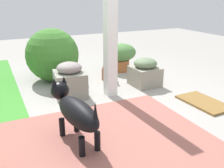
# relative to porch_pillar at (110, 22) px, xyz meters

# --- Properties ---
(ground_plane) EXTENTS (12.00, 12.00, 0.00)m
(ground_plane) POSITION_rel_porch_pillar_xyz_m (-0.35, 0.18, -1.03)
(ground_plane) COLOR #99958E
(brick_path) EXTENTS (1.80, 2.40, 0.02)m
(brick_path) POSITION_rel_porch_pillar_xyz_m (-1.19, 0.74, -1.03)
(brick_path) COLOR #9C5B50
(brick_path) RESTS_ON ground
(porch_pillar) EXTENTS (0.15, 0.15, 2.07)m
(porch_pillar) POSITION_rel_porch_pillar_xyz_m (0.00, 0.00, 0.00)
(porch_pillar) COLOR white
(porch_pillar) RESTS_ON ground
(stone_planter_nearest) EXTENTS (0.44, 0.42, 0.44)m
(stone_planter_nearest) POSITION_rel_porch_pillar_xyz_m (0.14, -0.67, -0.82)
(stone_planter_nearest) COLOR gray
(stone_planter_nearest) RESTS_ON ground
(stone_planter_mid) EXTENTS (0.50, 0.47, 0.50)m
(stone_planter_mid) POSITION_rel_porch_pillar_xyz_m (0.20, 0.54, -0.80)
(stone_planter_mid) COLOR gray
(stone_planter_mid) RESTS_ON ground
(round_shrub) EXTENTS (0.87, 0.87, 0.87)m
(round_shrub) POSITION_rel_porch_pillar_xyz_m (1.02, 0.58, -0.60)
(round_shrub) COLOR #397229
(round_shrub) RESTS_ON ground
(terracotta_pot_broad) EXTENTS (0.53, 0.53, 0.52)m
(terracotta_pot_broad) POSITION_rel_porch_pillar_xyz_m (1.03, -0.71, -0.72)
(terracotta_pot_broad) COLOR #A05B31
(terracotta_pot_broad) RESTS_ON ground
(terracotta_pot_spiky) EXTENTS (0.21, 0.21, 0.53)m
(terracotta_pot_spiky) POSITION_rel_porch_pillar_xyz_m (0.64, -0.25, -0.78)
(terracotta_pot_spiky) COLOR #A25942
(terracotta_pot_spiky) RESTS_ON ground
(dog) EXTENTS (0.85, 0.33, 0.58)m
(dog) POSITION_rel_porch_pillar_xyz_m (-0.98, 0.84, -0.70)
(dog) COLOR black
(dog) RESTS_ON ground
(doormat) EXTENTS (0.71, 0.43, 0.03)m
(doormat) POSITION_rel_porch_pillar_xyz_m (-0.83, -0.99, -1.02)
(doormat) COLOR brown
(doormat) RESTS_ON ground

